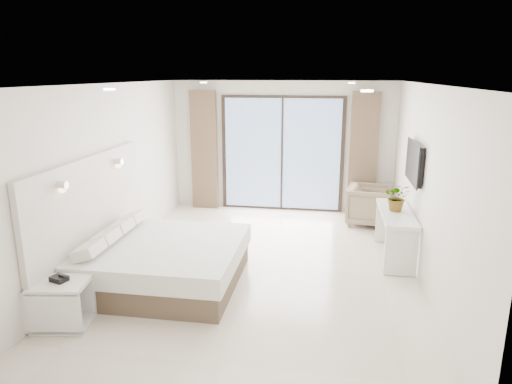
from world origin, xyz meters
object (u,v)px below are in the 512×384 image
(nightstand, at_px, (62,304))
(console_desk, at_px, (396,224))
(bed, at_px, (162,262))
(armchair, at_px, (370,203))

(nightstand, bearing_deg, console_desk, 25.16)
(bed, bearing_deg, console_desk, 23.54)
(nightstand, relative_size, console_desk, 0.44)
(nightstand, height_order, armchair, armchair)
(bed, xyz_separation_m, console_desk, (3.29, 1.43, 0.25))
(console_desk, bearing_deg, armchair, 98.91)
(nightstand, bearing_deg, bed, 50.98)
(bed, height_order, armchair, armchair)
(bed, relative_size, console_desk, 1.39)
(bed, height_order, nightstand, bed)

